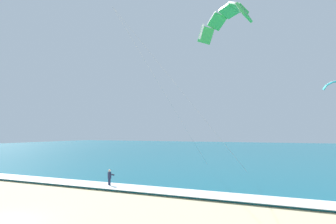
% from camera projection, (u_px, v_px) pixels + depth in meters
% --- Properties ---
extents(sea, '(200.00, 120.00, 0.20)m').
position_uv_depth(sea, '(231.00, 150.00, 79.83)').
color(sea, '#146075').
rests_on(sea, ground).
extents(surf_foam, '(200.00, 2.61, 0.04)m').
position_uv_depth(surf_foam, '(111.00, 186.00, 25.71)').
color(surf_foam, white).
rests_on(surf_foam, sea).
extents(surfboard, '(1.06, 1.44, 0.09)m').
position_uv_depth(surfboard, '(109.00, 188.00, 25.91)').
color(surfboard, '#239EC6').
rests_on(surfboard, ground).
extents(kitesurfer, '(0.67, 0.67, 1.69)m').
position_uv_depth(kitesurfer, '(110.00, 177.00, 25.99)').
color(kitesurfer, '#191E38').
rests_on(kitesurfer, ground).
extents(kite_primary, '(12.54, 12.47, 18.54)m').
position_uv_depth(kite_primary, '(225.00, 18.00, 32.53)').
color(kite_primary, green).
extents(kite_distant, '(3.88, 1.19, 1.40)m').
position_uv_depth(kite_distant, '(336.00, 84.00, 42.87)').
color(kite_distant, teal).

